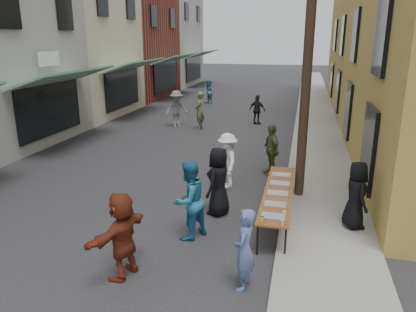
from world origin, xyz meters
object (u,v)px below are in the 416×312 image
at_px(catering_tray_sausage, 273,217).
at_px(serving_table, 278,193).
at_px(utility_pole_mid, 309,35).
at_px(utility_pole_far, 308,36).
at_px(utility_pole_near, 309,35).
at_px(guest_front_a, 219,181).
at_px(guest_front_c, 189,200).
at_px(server, 356,195).

bearing_deg(catering_tray_sausage, serving_table, 90.00).
relative_size(utility_pole_mid, serving_table, 2.25).
bearing_deg(utility_pole_far, catering_tray_sausage, -91.05).
distance_m(utility_pole_far, serving_table, 25.88).
xyz_separation_m(utility_pole_mid, serving_table, (-0.50, -13.60, -3.79)).
bearing_deg(serving_table, catering_tray_sausage, -90.00).
bearing_deg(utility_pole_near, utility_pole_mid, 90.00).
height_order(utility_pole_near, utility_pole_mid, same).
xyz_separation_m(utility_pole_mid, guest_front_a, (-2.02, -13.62, -3.61)).
relative_size(utility_pole_near, utility_pole_far, 1.00).
height_order(guest_front_c, server, guest_front_c).
bearing_deg(utility_pole_mid, serving_table, -92.11).
bearing_deg(guest_front_c, utility_pole_mid, -159.29).
xyz_separation_m(guest_front_c, server, (3.71, 1.23, -0.01)).
bearing_deg(guest_front_c, server, 138.13).
xyz_separation_m(catering_tray_sausage, guest_front_c, (-1.91, 0.20, 0.13)).
relative_size(utility_pole_near, utility_pole_mid, 1.00).
bearing_deg(catering_tray_sausage, guest_front_c, 174.08).
distance_m(utility_pole_near, utility_pole_far, 24.00).
distance_m(utility_pole_near, server, 4.23).
bearing_deg(catering_tray_sausage, server, 38.39).
bearing_deg(server, utility_pole_far, -16.34).
height_order(utility_pole_near, guest_front_c, utility_pole_near).
xyz_separation_m(utility_pole_near, guest_front_c, (-2.41, -3.05, -3.58)).
distance_m(utility_pole_mid, serving_table, 14.13).
height_order(utility_pole_mid, catering_tray_sausage, utility_pole_mid).
bearing_deg(serving_table, guest_front_c, -142.69).
xyz_separation_m(utility_pole_near, guest_front_a, (-2.02, -1.62, -3.61)).
xyz_separation_m(utility_pole_near, utility_pole_far, (0.00, 24.00, 0.00)).
relative_size(utility_pole_near, serving_table, 2.25).
height_order(utility_pole_mid, guest_front_c, utility_pole_mid).
relative_size(utility_pole_near, catering_tray_sausage, 18.00).
relative_size(utility_pole_mid, utility_pole_far, 1.00).
bearing_deg(server, serving_table, 63.70).
distance_m(utility_pole_far, guest_front_c, 27.39).
xyz_separation_m(utility_pole_near, catering_tray_sausage, (-0.50, -3.25, -3.71)).
bearing_deg(utility_pole_mid, guest_front_c, -99.08).
relative_size(utility_pole_far, catering_tray_sausage, 18.00).
bearing_deg(guest_front_c, catering_tray_sausage, 113.87).
bearing_deg(utility_pole_mid, server, -84.63).
height_order(utility_pole_far, guest_front_c, utility_pole_far).
relative_size(utility_pole_near, guest_front_a, 5.03).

